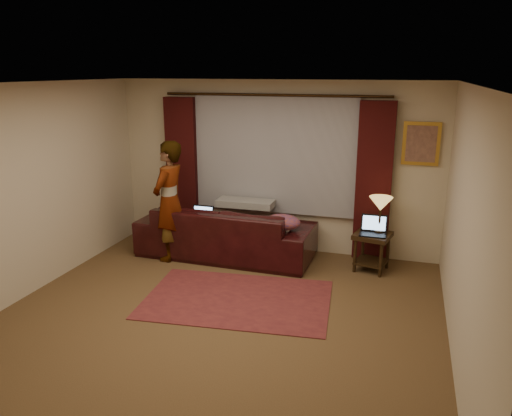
{
  "coord_description": "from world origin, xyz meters",
  "views": [
    {
      "loc": [
        1.93,
        -4.77,
        2.74
      ],
      "look_at": [
        0.1,
        1.2,
        1.0
      ],
      "focal_mm": 35.0,
      "sensor_mm": 36.0,
      "label": 1
    }
  ],
  "objects_px": {
    "sofa": "(226,222)",
    "end_table": "(372,252)",
    "person": "(169,201)",
    "tiffany_lamp": "(380,215)",
    "laptop_table": "(373,226)",
    "laptop_sofa": "(200,216)"
  },
  "relations": [
    {
      "from": "laptop_sofa",
      "to": "laptop_table",
      "type": "bearing_deg",
      "value": 3.63
    },
    {
      "from": "sofa",
      "to": "laptop_sofa",
      "type": "relative_size",
      "value": 7.33
    },
    {
      "from": "end_table",
      "to": "tiffany_lamp",
      "type": "distance_m",
      "value": 0.54
    },
    {
      "from": "tiffany_lamp",
      "to": "laptop_table",
      "type": "height_order",
      "value": "tiffany_lamp"
    },
    {
      "from": "laptop_table",
      "to": "person",
      "type": "bearing_deg",
      "value": -173.19
    },
    {
      "from": "person",
      "to": "tiffany_lamp",
      "type": "bearing_deg",
      "value": 103.43
    },
    {
      "from": "end_table",
      "to": "person",
      "type": "distance_m",
      "value": 2.99
    },
    {
      "from": "end_table",
      "to": "tiffany_lamp",
      "type": "bearing_deg",
      "value": 37.64
    },
    {
      "from": "sofa",
      "to": "laptop_sofa",
      "type": "height_order",
      "value": "sofa"
    },
    {
      "from": "tiffany_lamp",
      "to": "laptop_table",
      "type": "distance_m",
      "value": 0.2
    },
    {
      "from": "end_table",
      "to": "laptop_table",
      "type": "distance_m",
      "value": 0.41
    },
    {
      "from": "tiffany_lamp",
      "to": "laptop_sofa",
      "type": "bearing_deg",
      "value": -173.71
    },
    {
      "from": "sofa",
      "to": "end_table",
      "type": "relative_size",
      "value": 4.82
    },
    {
      "from": "tiffany_lamp",
      "to": "person",
      "type": "relative_size",
      "value": 0.29
    },
    {
      "from": "sofa",
      "to": "laptop_table",
      "type": "height_order",
      "value": "sofa"
    },
    {
      "from": "person",
      "to": "sofa",
      "type": "bearing_deg",
      "value": 119.96
    },
    {
      "from": "sofa",
      "to": "laptop_table",
      "type": "distance_m",
      "value": 2.16
    },
    {
      "from": "sofa",
      "to": "person",
      "type": "distance_m",
      "value": 0.89
    },
    {
      "from": "tiffany_lamp",
      "to": "laptop_table",
      "type": "relative_size",
      "value": 1.32
    },
    {
      "from": "tiffany_lamp",
      "to": "person",
      "type": "xyz_separation_m",
      "value": [
        -2.97,
        -0.46,
        0.08
      ]
    },
    {
      "from": "end_table",
      "to": "tiffany_lamp",
      "type": "relative_size",
      "value": 1.06
    },
    {
      "from": "sofa",
      "to": "tiffany_lamp",
      "type": "xyz_separation_m",
      "value": [
        2.23,
        0.11,
        0.27
      ]
    }
  ]
}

